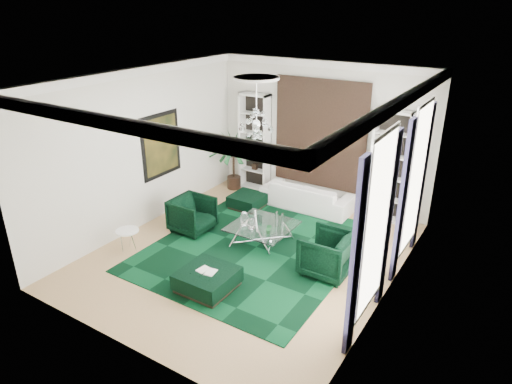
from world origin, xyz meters
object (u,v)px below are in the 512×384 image
Objects in this scene: sofa at (307,196)px; ottoman_front at (207,280)px; side_table at (129,240)px; ottoman_side at (248,201)px; palm at (233,153)px; armchair_left at (192,215)px; coffee_table at (262,234)px; armchair_right at (327,254)px.

sofa is 4.40m from ottoman_front.
sofa is at bearing 90.65° from ottoman_front.
side_table is at bearing 60.48° from sofa.
ottoman_side is 1.72m from palm.
armchair_left is 1.79m from coffee_table.
palm is at bearing 135.59° from coffee_table.
coffee_table is (-1.75, 0.35, -0.22)m from armchair_right.
side_table is 4.34m from palm.
sofa is 1.60m from ottoman_side.
coffee_table is at bearing -47.05° from ottoman_side.
armchair_right is 5.06m from palm.
ottoman_side is (-1.35, 1.45, -0.05)m from coffee_table.
ottoman_front is at bearing -68.48° from ottoman_side.
armchair_right reaches higher than side_table.
armchair_right is 0.98× the size of ottoman_front.
armchair_left is 2.52m from ottoman_front.
ottoman_front is 0.46× the size of palm.
sofa is 4.77m from side_table.
ottoman_side is at bearing 111.52° from ottoman_front.
side_table is (-1.00, -3.30, 0.06)m from ottoman_side.
armchair_left reaches higher than sofa.
sofa is 3.18m from armchair_right.
armchair_right is (1.75, -2.65, 0.09)m from sofa.
armchair_left is at bearing -168.69° from coffee_table.
sofa is 2.46× the size of armchair_right.
armchair_left is at bearing -102.53° from ottoman_side.
side_table is at bearing 158.20° from armchair_left.
sofa is 4.80× the size of side_table.
ottoman_side is at bearing 32.20° from sofa.
armchair_right is at bearing 123.44° from sofa.
armchair_right is 0.73× the size of coffee_table.
sofa is at bearing -33.44° from armchair_left.
armchair_left is 0.69× the size of coffee_table.
armchair_right reaches higher than sofa.
ottoman_side is at bearing 132.95° from coffee_table.
palm reaches higher than armchair_right.
coffee_table is 2.99m from side_table.
palm is (-2.45, 0.10, 0.74)m from sofa.
ottoman_side is 1.65× the size of side_table.
armchair_left is 2.92m from palm.
ottoman_side is 3.45m from side_table.
palm reaches higher than sofa.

